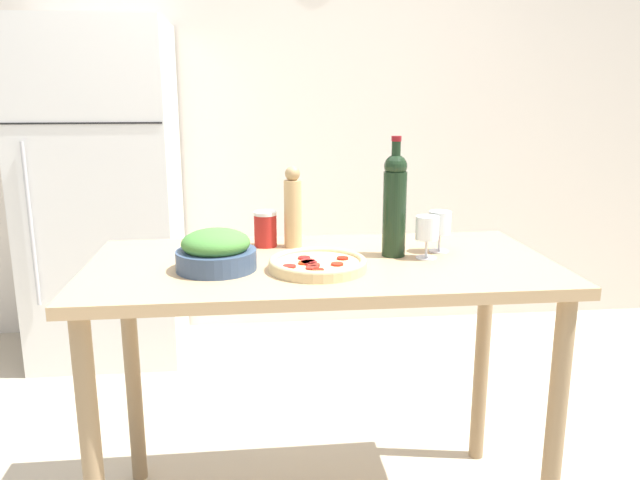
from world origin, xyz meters
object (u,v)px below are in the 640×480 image
Objects in this scene: refrigerator at (103,195)px; salt_canister at (265,229)px; wine_glass_far at (440,225)px; homemade_pizza at (318,264)px; wine_bottle at (395,202)px; salad_bowl at (216,251)px; wine_glass_near at (427,231)px; pepper_mill at (293,208)px.

refrigerator reaches higher than salt_canister.
homemade_pizza is at bearing -157.76° from wine_glass_far.
wine_glass_far is (0.16, 0.03, -0.08)m from wine_bottle.
wine_glass_far is at bearing 10.67° from salad_bowl.
wine_glass_near is 0.46m from pepper_mill.
pepper_mill is at bearing -10.17° from salt_canister.
homemade_pizza is at bearing -79.69° from pepper_mill.
salt_canister is at bearing 157.37° from wine_bottle.
wine_bottle is 0.35m from pepper_mill.
homemade_pizza is at bearing -7.01° from salad_bowl.
pepper_mill reaches higher than wine_glass_far.
wine_bottle is 2.81× the size of wine_glass_far.
refrigerator is at bearing 133.89° from wine_glass_far.
salad_bowl is at bearing -175.22° from wine_glass_near.
refrigerator is 1.64m from pepper_mill.
wine_bottle is 0.58m from salad_bowl.
pepper_mill is (-0.41, 0.20, 0.04)m from wine_glass_near.
wine_glass_near reaches higher than homemade_pizza.
salad_bowl reaches higher than homemade_pizza.
wine_glass_near is at bearing -26.12° from pepper_mill.
wine_glass_far is at bearing 11.49° from wine_bottle.
refrigerator is at bearing 122.32° from salt_canister.
wine_glass_near is at bearing -48.99° from refrigerator.
wine_bottle is at bearing -168.51° from wine_glass_far.
pepper_mill is at bearing 154.03° from wine_bottle.
salad_bowl is 1.97× the size of salt_canister.
refrigerator is 1.91m from homemade_pizza.
refrigerator is 1.57m from salt_canister.
wine_bottle is 0.14m from wine_glass_near.
pepper_mill reaches higher than wine_glass_near.
refrigerator is 7.49× the size of salad_bowl.
pepper_mill is 2.28× the size of salt_canister.
salad_bowl is at bearing -66.76° from refrigerator.
salt_canister is (-0.09, 0.02, -0.07)m from pepper_mill.
wine_glass_near is at bearing -26.59° from wine_bottle.
wine_glass_near is (1.34, -1.54, 0.11)m from refrigerator.
refrigerator is 6.47× the size of pepper_mill.
salad_bowl is 0.30m from homemade_pizza.
homemade_pizza is (0.05, -0.29, -0.11)m from pepper_mill.
wine_glass_far is 0.49× the size of pepper_mill.
pepper_mill is at bearing 100.31° from homemade_pizza.
refrigerator is at bearing 124.77° from pepper_mill.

